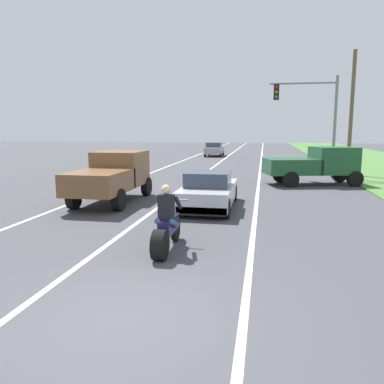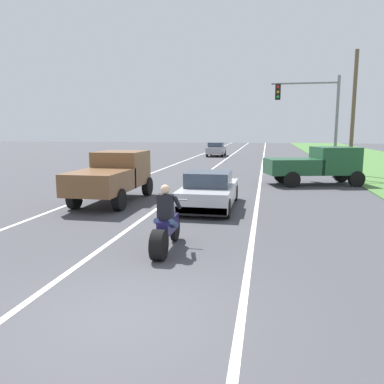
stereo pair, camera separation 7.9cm
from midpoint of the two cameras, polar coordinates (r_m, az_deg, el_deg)
name	(u,v)px [view 2 (the right image)]	position (r m, az deg, el deg)	size (l,w,h in m)	color
ground_plane	(121,321)	(6.29, -10.08, -18.22)	(160.00, 160.00, 0.00)	#424247
lane_stripe_left_solid	(154,172)	(26.44, -5.54, 2.94)	(0.14, 120.00, 0.01)	white
lane_stripe_right_solid	(261,174)	(25.36, 10.28, 2.57)	(0.14, 120.00, 0.01)	white
lane_stripe_centre_dashed	(206,173)	(25.65, 2.20, 2.79)	(0.14, 120.00, 0.01)	white
motorcycle_with_rider	(166,228)	(9.17, -3.67, -5.27)	(0.70, 2.21, 1.62)	black
sports_car_silver	(209,191)	(14.27, 2.71, 0.13)	(1.84, 4.30, 1.37)	#B7B7BC
pickup_truck_left_lane_brown	(113,174)	(15.73, -11.45, 2.56)	(2.02, 4.80, 1.98)	brown
pickup_truck_right_shoulder_dark_green	(317,164)	(21.29, 18.16, 3.99)	(5.14, 3.14, 1.98)	#1E4C2D
traffic_light_mast_near	(316,111)	(24.54, 18.03, 11.29)	(3.95, 0.34, 6.00)	gray
utility_pole_roadside	(353,114)	(26.35, 22.81, 10.61)	(0.24, 0.24, 7.68)	brown
distant_car_far_ahead	(216,149)	(42.22, 3.66, 6.36)	(1.80, 4.00, 1.50)	#99999E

